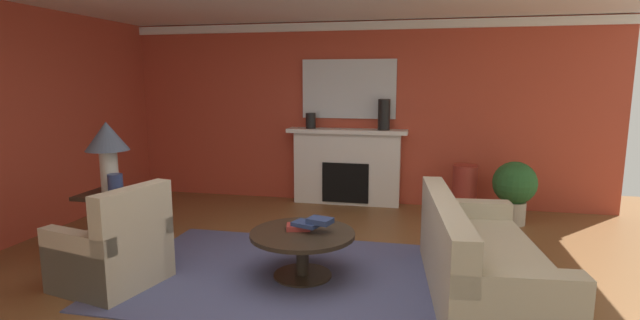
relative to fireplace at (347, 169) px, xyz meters
The scene contains 19 objects.
ground_plane 3.14m from the fireplace, 88.98° to the right, with size 9.07×9.07×0.00m, color brown.
wall_fireplace 0.85m from the fireplace, 75.31° to the left, with size 7.58×0.12×2.74m, color #B7422D.
crown_moulding 2.12m from the fireplace, 67.08° to the left, with size 7.58×0.08×0.12m, color white.
area_rug 2.88m from the fireplace, 89.38° to the right, with size 3.52×2.24×0.01m, color #4C517A.
fireplace is the anchor object (origin of this frame).
mantel_mirror 1.20m from the fireplace, 90.00° to the left, with size 1.42×0.04×0.88m, color silver.
sofa 3.33m from the fireplace, 60.68° to the right, with size 1.09×2.17×0.85m.
armchair_near_window 3.75m from the fireplace, 115.59° to the right, with size 0.95×0.95×0.95m.
coffee_table 2.84m from the fireplace, 89.38° to the right, with size 1.00×1.00×0.45m.
side_table 3.43m from the fireplace, 127.57° to the right, with size 0.56×0.56×0.70m.
table_lamp 3.49m from the fireplace, 127.57° to the right, with size 0.44×0.44×0.75m.
vase_mantel_left 0.91m from the fireplace, behind, with size 0.15×0.15×0.23m, color black.
vase_tall_corner 1.74m from the fireplace, ahead, with size 0.33×0.33×0.72m, color #9E3328.
vase_mantel_right 1.00m from the fireplace, ahead, with size 0.18×0.18×0.45m, color black.
vase_on_side_table 3.44m from the fireplace, 124.36° to the right, with size 0.15×0.15×0.23m, color navy.
book_red_cover 2.76m from the fireplace, 90.56° to the right, with size 0.22×0.17×0.05m, color maroon.
book_art_folio 2.79m from the fireplace, 88.76° to the right, with size 0.25×0.17×0.04m, color navy.
book_small_novel 2.81m from the fireplace, 85.99° to the right, with size 0.22×0.17×0.05m, color navy.
potted_plant 2.38m from the fireplace, 13.96° to the right, with size 0.56×0.56×0.83m.
Camera 1 is at (1.06, -3.92, 1.87)m, focal length 26.65 mm.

